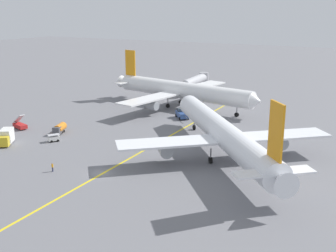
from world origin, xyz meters
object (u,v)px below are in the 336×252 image
Objects in this scene: airliner_at_gate_left at (182,90)px; gse_stair_truck_yellow at (20,125)px; gse_fuel_bowser_stubby at (59,128)px; ground_crew_ramp_agent_by_cones at (52,167)px; gse_baggage_cart_trailing at (54,138)px; jet_bridge at (197,80)px; gse_catering_truck_tall at (6,137)px; airliner_being_pushed at (222,133)px; pushback_tug at (182,114)px.

gse_stair_truck_yellow is at bearing -121.24° from airliner_at_gate_left.
ground_crew_ramp_agent_by_cones is (16.82, -20.32, -0.42)m from gse_fuel_bowser_stubby.
ground_crew_ramp_agent_by_cones is at bearing -32.80° from gse_stair_truck_yellow.
airliner_at_gate_left is at bearing 58.76° from gse_stair_truck_yellow.
ground_crew_ramp_agent_by_cones is (13.34, -14.61, 0.06)m from gse_baggage_cart_trailing.
gse_fuel_bowser_stubby is 0.25× the size of jet_bridge.
gse_catering_truck_tall is (-18.48, -53.78, -3.66)m from airliner_at_gate_left.
gse_stair_truck_yellow reaches higher than gse_baggage_cart_trailing.
airliner_at_gate_left reaches higher than jet_bridge.
airliner_being_pushed reaches higher than gse_fuel_bowser_stubby.
airliner_being_pushed is 49.92m from gse_catering_truck_tall.
gse_stair_truck_yellow is 0.79× the size of gse_catering_truck_tall.
gse_catering_truck_tall is at bearing -161.57° from airliner_being_pushed.
gse_fuel_bowser_stubby is 1.06× the size of gse_stair_truck_yellow.
airliner_at_gate_left is at bearing 77.57° from gse_baggage_cart_trailing.
gse_baggage_cart_trailing is at bearing 40.40° from gse_catering_truck_tall.
airliner_at_gate_left reaches higher than pushback_tug.
pushback_tug is 1.47× the size of gse_stair_truck_yellow.
airliner_being_pushed is 35.08m from ground_crew_ramp_agent_by_cones.
gse_fuel_bowser_stubby is (-42.56, -3.09, -4.09)m from airliner_being_pushed.
gse_stair_truck_yellow is 1.57× the size of gse_baggage_cart_trailing.
gse_catering_truck_tall reaches higher than pushback_tug.
gse_stair_truck_yellow is at bearing -175.05° from airliner_being_pushed.
pushback_tug reaches higher than gse_baggage_cart_trailing.
gse_stair_truck_yellow is (-12.15, -1.65, -0.31)m from gse_fuel_bowser_stubby.
jet_bridge reaches higher than gse_stair_truck_yellow.
airliner_being_pushed is (28.75, -38.04, 0.01)m from airliner_at_gate_left.
gse_baggage_cart_trailing is at bearing -167.31° from airliner_being_pushed.
pushback_tug is at bearing 54.75° from gse_fuel_bowser_stubby.
gse_baggage_cart_trailing is at bearing -58.63° from gse_fuel_bowser_stubby.
airliner_at_gate_left is 17.24× the size of gse_baggage_cart_trailing.
ground_crew_ramp_agent_by_cones is 0.08× the size of jet_bridge.
gse_fuel_bowser_stubby is at bearing 121.37° from gse_baggage_cart_trailing.
ground_crew_ramp_agent_by_cones is at bearing -137.72° from airliner_being_pushed.
airliner_being_pushed reaches higher than gse_stair_truck_yellow.
gse_baggage_cart_trailing is at bearing 132.41° from ground_crew_ramp_agent_by_cones.
gse_catering_truck_tall is (-8.16, -6.94, 0.90)m from gse_baggage_cart_trailing.
gse_catering_truck_tall is at bearing -55.82° from gse_stair_truck_yellow.
ground_crew_ramp_agent_by_cones is at bearing -50.38° from gse_fuel_bowser_stubby.
jet_bridge is at bearing 118.96° from airliner_being_pushed.
pushback_tug is at bearing -71.28° from jet_bridge.
pushback_tug is 49.09m from ground_crew_ramp_agent_by_cones.
gse_baggage_cart_trailing is (-39.08, -8.80, -4.56)m from airliner_being_pushed.
ground_crew_ramp_agent_by_cones is (28.97, -18.66, -0.11)m from gse_stair_truck_yellow.
airliner_at_gate_left is 14.64m from pushback_tug.
gse_baggage_cart_trailing is (-16.77, -34.36, -0.41)m from pushback_tug.
pushback_tug reaches higher than gse_fuel_bowser_stubby.
airliner_at_gate_left is 2.57× the size of jet_bridge.
gse_baggage_cart_trailing is (-10.33, -46.83, -4.55)m from airliner_at_gate_left.
gse_catering_truck_tall is 80.30m from jet_bridge.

